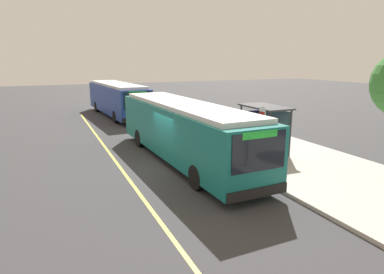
{
  "coord_description": "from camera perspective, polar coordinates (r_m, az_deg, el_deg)",
  "views": [
    {
      "loc": [
        14.54,
        -5.18,
        4.97
      ],
      "look_at": [
        0.33,
        1.06,
        1.41
      ],
      "focal_mm": 31.43,
      "sensor_mm": 36.0,
      "label": 1
    }
  ],
  "objects": [
    {
      "name": "transit_bus_second",
      "position": [
        31.3,
        -12.57,
        6.46
      ],
      "size": [
        11.6,
        3.36,
        2.95
      ],
      "color": "navy",
      "rests_on": "ground_plane"
    },
    {
      "name": "sidewalk_curb",
      "position": [
        18.98,
        13.39,
        -2.39
      ],
      "size": [
        44.0,
        6.4,
        0.15
      ],
      "primitive_type": "cube",
      "color": "#B7B2A8",
      "rests_on": "ground_plane"
    },
    {
      "name": "transit_bus_main",
      "position": [
        16.7,
        -1.45,
        1.33
      ],
      "size": [
        12.48,
        3.01,
        2.95
      ],
      "color": "#146B66",
      "rests_on": "ground_plane"
    },
    {
      "name": "waiting_bench",
      "position": [
        18.6,
        11.66,
        -0.84
      ],
      "size": [
        1.6,
        0.48,
        0.95
      ],
      "color": "brown",
      "rests_on": "sidewalk_curb"
    },
    {
      "name": "lane_stripe_center",
      "position": [
        15.65,
        -11.54,
        -5.86
      ],
      "size": [
        36.0,
        0.14,
        0.01
      ],
      "primitive_type": "cube",
      "color": "#E0D64C",
      "rests_on": "ground_plane"
    },
    {
      "name": "pedestrian_commuter",
      "position": [
        18.64,
        5.31,
        0.93
      ],
      "size": [
        0.24,
        0.4,
        1.69
      ],
      "color": "#282D47",
      "rests_on": "sidewalk_curb"
    },
    {
      "name": "route_sign_post",
      "position": [
        15.46,
        11.75,
        1.4
      ],
      "size": [
        0.44,
        0.08,
        2.8
      ],
      "color": "#333338",
      "rests_on": "sidewalk_curb"
    },
    {
      "name": "bus_shelter",
      "position": [
        18.42,
        12.31,
        3.07
      ],
      "size": [
        2.9,
        1.6,
        2.48
      ],
      "color": "#333338",
      "rests_on": "sidewalk_curb"
    },
    {
      "name": "ground_plane",
      "position": [
        16.21,
        -3.91,
        -4.97
      ],
      "size": [
        120.0,
        120.0,
        0.0
      ],
      "primitive_type": "plane",
      "color": "#38383A"
    }
  ]
}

